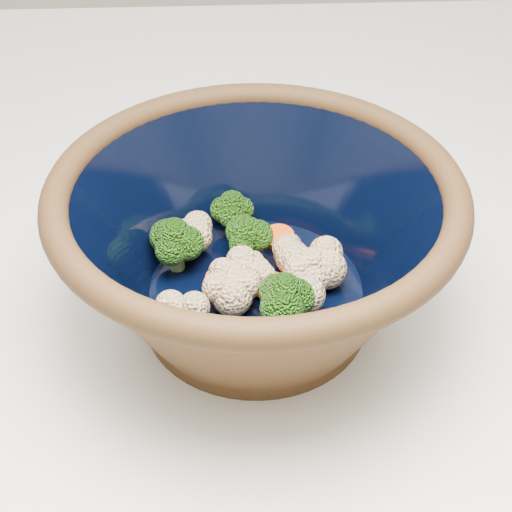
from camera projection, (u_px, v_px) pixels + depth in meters
name	position (u px, v px, depth m)	size (l,w,h in m)	color
counter	(220.00, 501.00, 0.97)	(1.20, 1.20, 0.90)	white
mixing_bowl	(256.00, 243.00, 0.56)	(0.35, 0.35, 0.14)	black
vegetable_pile	(250.00, 263.00, 0.58)	(0.16, 0.16, 0.05)	#608442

